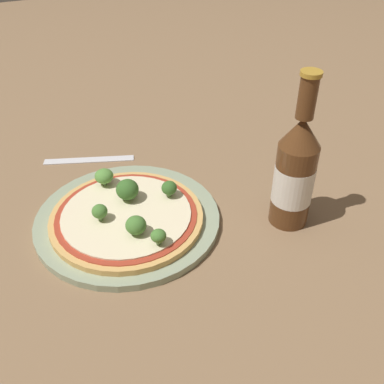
{
  "coord_description": "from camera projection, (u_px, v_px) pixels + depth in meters",
  "views": [
    {
      "loc": [
        0.53,
        -0.15,
        0.46
      ],
      "look_at": [
        0.03,
        0.07,
        0.06
      ],
      "focal_mm": 42.0,
      "sensor_mm": 36.0,
      "label": 1
    }
  ],
  "objects": [
    {
      "name": "broccoli_floret_2",
      "position": [
        127.0,
        190.0,
        0.7
      ],
      "size": [
        0.04,
        0.04,
        0.04
      ],
      "color": "#6B8E51",
      "rests_on": "pizza"
    },
    {
      "name": "plate",
      "position": [
        128.0,
        219.0,
        0.71
      ],
      "size": [
        0.29,
        0.29,
        0.01
      ],
      "color": "#93A384",
      "rests_on": "ground_plane"
    },
    {
      "name": "broccoli_floret_4",
      "position": [
        100.0,
        212.0,
        0.66
      ],
      "size": [
        0.02,
        0.02,
        0.03
      ],
      "color": "#6B8E51",
      "rests_on": "pizza"
    },
    {
      "name": "broccoli_floret_3",
      "position": [
        136.0,
        225.0,
        0.64
      ],
      "size": [
        0.03,
        0.03,
        0.03
      ],
      "color": "#6B8E51",
      "rests_on": "pizza"
    },
    {
      "name": "broccoli_floret_5",
      "position": [
        104.0,
        176.0,
        0.74
      ],
      "size": [
        0.03,
        0.03,
        0.03
      ],
      "color": "#6B8E51",
      "rests_on": "pizza"
    },
    {
      "name": "pizza",
      "position": [
        126.0,
        216.0,
        0.69
      ],
      "size": [
        0.24,
        0.24,
        0.01
      ],
      "color": "tan",
      "rests_on": "plate"
    },
    {
      "name": "fork",
      "position": [
        89.0,
        160.0,
        0.85
      ],
      "size": [
        0.07,
        0.17,
        0.0
      ],
      "rotation": [
        0.0,
        0.0,
        1.24
      ],
      "color": "silver",
      "rests_on": "ground_plane"
    },
    {
      "name": "broccoli_floret_0",
      "position": [
        161.0,
        235.0,
        0.63
      ],
      "size": [
        0.02,
        0.02,
        0.02
      ],
      "color": "#6B8E51",
      "rests_on": "pizza"
    },
    {
      "name": "broccoli_floret_1",
      "position": [
        169.0,
        188.0,
        0.71
      ],
      "size": [
        0.02,
        0.02,
        0.03
      ],
      "color": "#6B8E51",
      "rests_on": "pizza"
    },
    {
      "name": "ground_plane",
      "position": [
        141.0,
        222.0,
        0.71
      ],
      "size": [
        3.0,
        3.0,
        0.0
      ],
      "primitive_type": "plane",
      "color": "#846647"
    },
    {
      "name": "beer_bottle",
      "position": [
        295.0,
        172.0,
        0.66
      ],
      "size": [
        0.06,
        0.06,
        0.25
      ],
      "color": "#563319",
      "rests_on": "ground_plane"
    }
  ]
}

